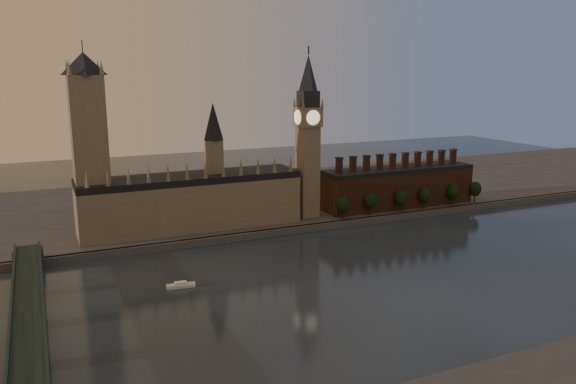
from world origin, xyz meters
name	(u,v)px	position (x,y,z in m)	size (l,w,h in m)	color
ground	(392,281)	(0.00, 0.00, 0.00)	(900.00, 900.00, 0.00)	black
north_bank	(255,199)	(0.00, 178.04, 2.00)	(900.00, 182.00, 4.00)	#4E4E53
palace_of_westminster	(192,198)	(-64.41, 114.91, 21.63)	(130.00, 30.30, 74.00)	#7E6E5A
victoria_tower	(89,141)	(-120.00, 115.00, 59.09)	(24.00, 24.00, 108.00)	#7E6E5A
big_ben	(308,135)	(10.00, 110.00, 56.83)	(15.00, 15.00, 107.00)	#7E6E5A
chimney_block	(398,186)	(80.00, 110.00, 17.82)	(110.00, 25.00, 37.00)	#522F1F
embankment_tree_0	(343,204)	(27.05, 94.04, 13.47)	(8.60, 8.60, 14.88)	black
embankment_tree_1	(370,201)	(48.31, 95.24, 13.47)	(8.60, 8.60, 14.88)	black
embankment_tree_2	(401,198)	(71.34, 93.81, 13.47)	(8.60, 8.60, 14.88)	black
embankment_tree_3	(425,195)	(91.42, 94.71, 13.47)	(8.60, 8.60, 14.88)	black
embankment_tree_4	(453,192)	(115.64, 94.15, 13.47)	(8.60, 8.60, 14.88)	black
embankment_tree_5	(475,189)	(136.51, 95.45, 13.47)	(8.60, 8.60, 14.88)	black
westminster_bridge	(28,330)	(-155.00, -2.70, 7.44)	(14.00, 200.00, 11.55)	#1E2F2A
river_boat	(181,285)	(-92.29, 33.04, 1.00)	(13.41, 5.53, 2.60)	silver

